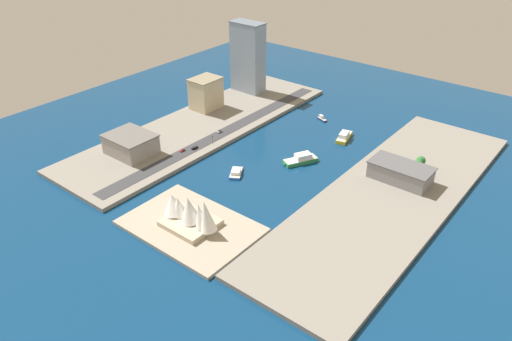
{
  "coord_description": "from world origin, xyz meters",
  "views": [
    {
      "loc": [
        -173.83,
        249.39,
        168.57
      ],
      "look_at": [
        2.26,
        29.63,
        3.02
      ],
      "focal_mm": 34.9,
      "sensor_mm": 36.0,
      "label": 1
    }
  ],
  "objects_px": {
    "catamaran_blue": "(236,173)",
    "pickup_red": "(182,150)",
    "carpark_squat_concrete": "(131,144)",
    "sedan_silver": "(220,131)",
    "traffic_light_waterfront": "(212,138)",
    "warehouse_low_gray": "(400,172)",
    "office_block_beige": "(206,93)",
    "opera_landmark": "(189,213)",
    "ferry_green_doubledeck": "(301,159)",
    "ferry_yellow_fast": "(344,136)",
    "patrol_launch_navy": "(322,118)",
    "suv_black": "(195,148)",
    "tower_tall_glass": "(248,57)"
  },
  "relations": [
    {
      "from": "sedan_silver",
      "to": "opera_landmark",
      "type": "distance_m",
      "value": 115.78
    },
    {
      "from": "patrol_launch_navy",
      "to": "traffic_light_waterfront",
      "type": "bearing_deg",
      "value": 67.87
    },
    {
      "from": "catamaran_blue",
      "to": "opera_landmark",
      "type": "relative_size",
      "value": 0.43
    },
    {
      "from": "suv_black",
      "to": "traffic_light_waterfront",
      "type": "distance_m",
      "value": 14.85
    },
    {
      "from": "sedan_silver",
      "to": "pickup_red",
      "type": "xyz_separation_m",
      "value": [
        0.03,
        38.78,
        -0.11
      ]
    },
    {
      "from": "ferry_green_doubledeck",
      "to": "opera_landmark",
      "type": "relative_size",
      "value": 0.64
    },
    {
      "from": "catamaran_blue",
      "to": "tower_tall_glass",
      "type": "relative_size",
      "value": 0.28
    },
    {
      "from": "sedan_silver",
      "to": "pickup_red",
      "type": "distance_m",
      "value": 38.78
    },
    {
      "from": "warehouse_low_gray",
      "to": "tower_tall_glass",
      "type": "distance_m",
      "value": 186.52
    },
    {
      "from": "catamaran_blue",
      "to": "pickup_red",
      "type": "relative_size",
      "value": 3.85
    },
    {
      "from": "ferry_yellow_fast",
      "to": "sedan_silver",
      "type": "height_order",
      "value": "ferry_yellow_fast"
    },
    {
      "from": "tower_tall_glass",
      "to": "carpark_squat_concrete",
      "type": "bearing_deg",
      "value": 95.16
    },
    {
      "from": "catamaran_blue",
      "to": "tower_tall_glass",
      "type": "distance_m",
      "value": 148.67
    },
    {
      "from": "warehouse_low_gray",
      "to": "catamaran_blue",
      "type": "bearing_deg",
      "value": 32.57
    },
    {
      "from": "warehouse_low_gray",
      "to": "pickup_red",
      "type": "relative_size",
      "value": 8.89
    },
    {
      "from": "sedan_silver",
      "to": "opera_landmark",
      "type": "bearing_deg",
      "value": 124.07
    },
    {
      "from": "patrol_launch_navy",
      "to": "tower_tall_glass",
      "type": "height_order",
      "value": "tower_tall_glass"
    },
    {
      "from": "suv_black",
      "to": "sedan_silver",
      "type": "distance_m",
      "value": 30.98
    },
    {
      "from": "patrol_launch_navy",
      "to": "sedan_silver",
      "type": "relative_size",
      "value": 2.23
    },
    {
      "from": "ferry_green_doubledeck",
      "to": "sedan_silver",
      "type": "xyz_separation_m",
      "value": [
        71.38,
        4.6,
        1.31
      ]
    },
    {
      "from": "carpark_squat_concrete",
      "to": "opera_landmark",
      "type": "bearing_deg",
      "value": 159.89
    },
    {
      "from": "catamaran_blue",
      "to": "ferry_yellow_fast",
      "type": "height_order",
      "value": "ferry_yellow_fast"
    },
    {
      "from": "catamaran_blue",
      "to": "sedan_silver",
      "type": "distance_m",
      "value": 59.36
    },
    {
      "from": "warehouse_low_gray",
      "to": "pickup_red",
      "type": "xyz_separation_m",
      "value": [
        135.97,
        59.6,
        -4.77
      ]
    },
    {
      "from": "ferry_green_doubledeck",
      "to": "suv_black",
      "type": "xyz_separation_m",
      "value": [
        67.2,
        35.3,
        1.34
      ]
    },
    {
      "from": "ferry_green_doubledeck",
      "to": "pickup_red",
      "type": "height_order",
      "value": "ferry_green_doubledeck"
    },
    {
      "from": "suv_black",
      "to": "pickup_red",
      "type": "bearing_deg",
      "value": 62.5
    },
    {
      "from": "sedan_silver",
      "to": "patrol_launch_navy",
      "type": "bearing_deg",
      "value": -121.9
    },
    {
      "from": "ferry_yellow_fast",
      "to": "office_block_beige",
      "type": "relative_size",
      "value": 0.89
    },
    {
      "from": "carpark_squat_concrete",
      "to": "sedan_silver",
      "type": "bearing_deg",
      "value": -112.43
    },
    {
      "from": "suv_black",
      "to": "sedan_silver",
      "type": "height_order",
      "value": "suv_black"
    },
    {
      "from": "ferry_yellow_fast",
      "to": "carpark_squat_concrete",
      "type": "distance_m",
      "value": 155.53
    },
    {
      "from": "ferry_green_doubledeck",
      "to": "warehouse_low_gray",
      "type": "relative_size",
      "value": 0.65
    },
    {
      "from": "ferry_green_doubledeck",
      "to": "suv_black",
      "type": "bearing_deg",
      "value": 27.71
    },
    {
      "from": "catamaran_blue",
      "to": "traffic_light_waterfront",
      "type": "distance_m",
      "value": 43.19
    },
    {
      "from": "tower_tall_glass",
      "to": "traffic_light_waterfront",
      "type": "bearing_deg",
      "value": 115.89
    },
    {
      "from": "patrol_launch_navy",
      "to": "ferry_yellow_fast",
      "type": "height_order",
      "value": "ferry_yellow_fast"
    },
    {
      "from": "ferry_yellow_fast",
      "to": "opera_landmark",
      "type": "xyz_separation_m",
      "value": [
        12.01,
        149.81,
        7.83
      ]
    },
    {
      "from": "carpark_squat_concrete",
      "to": "pickup_red",
      "type": "height_order",
      "value": "carpark_squat_concrete"
    },
    {
      "from": "sedan_silver",
      "to": "traffic_light_waterfront",
      "type": "height_order",
      "value": "traffic_light_waterfront"
    },
    {
      "from": "patrol_launch_navy",
      "to": "tower_tall_glass",
      "type": "relative_size",
      "value": 0.17
    },
    {
      "from": "pickup_red",
      "to": "opera_landmark",
      "type": "relative_size",
      "value": 0.11
    },
    {
      "from": "ferry_yellow_fast",
      "to": "carpark_squat_concrete",
      "type": "relative_size",
      "value": 0.71
    },
    {
      "from": "suv_black",
      "to": "opera_landmark",
      "type": "bearing_deg",
      "value": 132.96
    },
    {
      "from": "ferry_yellow_fast",
      "to": "tower_tall_glass",
      "type": "xyz_separation_m",
      "value": [
        115.57,
        -27.06,
        31.02
      ]
    },
    {
      "from": "warehouse_low_gray",
      "to": "sedan_silver",
      "type": "relative_size",
      "value": 8.38
    },
    {
      "from": "ferry_green_doubledeck",
      "to": "traffic_light_waterfront",
      "type": "distance_m",
      "value": 66.35
    },
    {
      "from": "warehouse_low_gray",
      "to": "office_block_beige",
      "type": "bearing_deg",
      "value": -2.33
    },
    {
      "from": "sedan_silver",
      "to": "traffic_light_waterfront",
      "type": "relative_size",
      "value": 0.72
    },
    {
      "from": "catamaran_blue",
      "to": "suv_black",
      "type": "distance_m",
      "value": 43.46
    }
  ]
}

